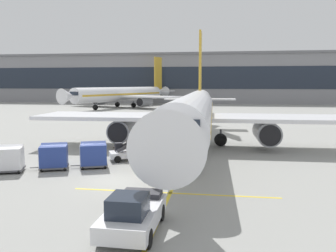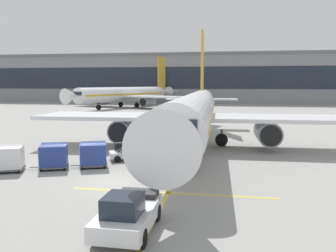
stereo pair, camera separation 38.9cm
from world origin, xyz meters
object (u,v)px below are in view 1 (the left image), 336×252
(parked_airplane, at_px, (193,113))
(baggage_cart_second, at_px, (54,156))
(distant_airplane, at_px, (123,94))
(safety_cone_wingtip, at_px, (116,148))
(ground_crew_by_loader, at_px, (144,150))
(ground_crew_by_carts, at_px, (137,156))
(baggage_cart_lead, at_px, (93,154))
(pushback_tug, at_px, (133,213))
(baggage_cart_third, at_px, (8,158))
(belt_loader, at_px, (134,149))
(safety_cone_engine_keepout, at_px, (130,143))
(safety_cone_nose_mark, at_px, (116,145))

(parked_airplane, bearing_deg, baggage_cart_second, -131.88)
(parked_airplane, height_order, baggage_cart_second, parked_airplane)
(baggage_cart_second, height_order, distant_airplane, distant_airplane)
(safety_cone_wingtip, relative_size, distant_airplane, 0.02)
(safety_cone_wingtip, distance_m, distant_airplane, 60.27)
(ground_crew_by_loader, bearing_deg, ground_crew_by_carts, -91.32)
(parked_airplane, relative_size, baggage_cart_second, 14.41)
(baggage_cart_lead, height_order, safety_cone_wingtip, baggage_cart_lead)
(baggage_cart_second, xyz_separation_m, distant_airplane, (-13.11, 65.21, 2.48))
(pushback_tug, bearing_deg, baggage_cart_third, 142.82)
(belt_loader, height_order, baggage_cart_third, belt_loader)
(baggage_cart_second, relative_size, safety_cone_engine_keepout, 3.72)
(belt_loader, xyz_separation_m, safety_cone_nose_mark, (-2.96, 4.86, -0.57))
(safety_cone_nose_mark, distance_m, distant_airplane, 58.41)
(baggage_cart_lead, height_order, pushback_tug, baggage_cart_lead)
(baggage_cart_lead, relative_size, ground_crew_by_carts, 1.62)
(baggage_cart_lead, height_order, ground_crew_by_loader, baggage_cart_lead)
(baggage_cart_third, xyz_separation_m, distant_airplane, (-10.28, 66.44, 2.48))
(belt_loader, relative_size, baggage_cart_second, 1.88)
(belt_loader, distance_m, distant_airplane, 63.86)
(safety_cone_engine_keepout, relative_size, safety_cone_nose_mark, 1.20)
(safety_cone_engine_keepout, distance_m, safety_cone_wingtip, 2.89)
(belt_loader, bearing_deg, pushback_tug, -76.07)
(pushback_tug, relative_size, safety_cone_wingtip, 6.26)
(baggage_cart_third, distance_m, safety_cone_wingtip, 9.96)
(belt_loader, distance_m, ground_crew_by_loader, 1.50)
(ground_crew_by_carts, bearing_deg, distant_airplane, 106.57)
(baggage_cart_lead, height_order, safety_cone_engine_keepout, baggage_cart_lead)
(ground_crew_by_loader, relative_size, distant_airplane, 0.04)
(ground_crew_by_loader, bearing_deg, belt_loader, 138.67)
(parked_airplane, height_order, ground_crew_by_carts, parked_airplane)
(baggage_cart_third, distance_m, ground_crew_by_carts, 9.12)
(baggage_cart_second, relative_size, ground_crew_by_loader, 1.62)
(parked_airplane, height_order, safety_cone_nose_mark, parked_airplane)
(ground_crew_by_carts, relative_size, safety_cone_wingtip, 2.46)
(safety_cone_nose_mark, bearing_deg, ground_crew_by_carts, -63.65)
(belt_loader, xyz_separation_m, baggage_cart_third, (-7.83, -5.26, 0.12))
(parked_airplane, distance_m, safety_cone_nose_mark, 8.23)
(parked_airplane, distance_m, distant_airplane, 59.13)
(safety_cone_wingtip, bearing_deg, parked_airplane, 26.67)
(ground_crew_by_loader, bearing_deg, safety_cone_nose_mark, 124.92)
(baggage_cart_lead, xyz_separation_m, pushback_tug, (5.76, -10.78, -0.17))
(pushback_tug, bearing_deg, safety_cone_nose_mark, 108.88)
(pushback_tug, xyz_separation_m, ground_crew_by_carts, (-2.35, 10.52, 0.17))
(ground_crew_by_loader, xyz_separation_m, safety_cone_wingtip, (-3.53, 4.06, -0.65))
(pushback_tug, height_order, distant_airplane, distant_airplane)
(baggage_cart_lead, xyz_separation_m, safety_cone_engine_keepout, (0.46, 8.93, -0.63))
(parked_airplane, height_order, ground_crew_by_loader, parked_airplane)
(belt_loader, bearing_deg, parked_airplane, 55.62)
(belt_loader, xyz_separation_m, baggage_cart_lead, (-2.33, -3.01, 0.12))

